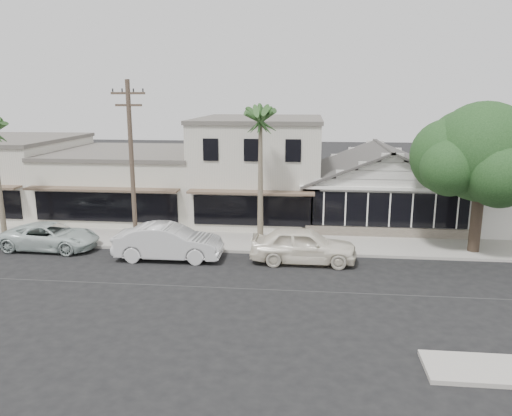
# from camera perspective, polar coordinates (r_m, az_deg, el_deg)

# --- Properties ---
(ground) EXTENTS (140.00, 140.00, 0.00)m
(ground) POSITION_cam_1_polar(r_m,az_deg,el_deg) (21.77, 4.85, -9.43)
(ground) COLOR black
(ground) RESTS_ON ground
(sidewalk_north) EXTENTS (90.00, 3.50, 0.15)m
(sidewalk_north) POSITION_cam_1_polar(r_m,az_deg,el_deg) (29.32, -10.66, -3.54)
(sidewalk_north) COLOR #9E9991
(sidewalk_north) RESTS_ON ground
(corner_shop) EXTENTS (10.40, 8.60, 5.10)m
(corner_shop) POSITION_cam_1_polar(r_m,az_deg,el_deg) (33.43, 14.09, 2.78)
(corner_shop) COLOR beige
(corner_shop) RESTS_ON ground
(row_building_near) EXTENTS (8.00, 10.00, 6.50)m
(row_building_near) POSITION_cam_1_polar(r_m,az_deg,el_deg) (34.18, 0.48, 4.46)
(row_building_near) COLOR beige
(row_building_near) RESTS_ON ground
(row_building_midnear) EXTENTS (10.00, 10.00, 4.20)m
(row_building_midnear) POSITION_cam_1_polar(r_m,az_deg,el_deg) (36.36, -13.80, 2.76)
(row_building_midnear) COLOR beige
(row_building_midnear) RESTS_ON ground
(utility_pole) EXTENTS (1.80, 0.24, 9.00)m
(utility_pole) POSITION_cam_1_polar(r_m,az_deg,el_deg) (27.24, -14.02, 5.19)
(utility_pole) COLOR brown
(utility_pole) RESTS_ON ground
(car_0) EXTENTS (5.28, 2.14, 1.80)m
(car_0) POSITION_cam_1_polar(r_m,az_deg,el_deg) (25.07, 5.44, -4.23)
(car_0) COLOR white
(car_0) RESTS_ON ground
(car_1) EXTENTS (5.49, 2.01, 1.80)m
(car_1) POSITION_cam_1_polar(r_m,az_deg,el_deg) (25.85, -9.97, -3.84)
(car_1) COLOR silver
(car_1) RESTS_ON ground
(car_2) EXTENTS (5.25, 2.56, 1.44)m
(car_2) POSITION_cam_1_polar(r_m,az_deg,el_deg) (29.31, -22.43, -3.02)
(car_2) COLOR silver
(car_2) RESTS_ON ground
(shade_tree) EXTENTS (7.16, 6.48, 7.95)m
(shade_tree) POSITION_cam_1_polar(r_m,az_deg,el_deg) (28.13, 24.22, 5.59)
(shade_tree) COLOR #45382A
(shade_tree) RESTS_ON ground
(palm_east) EXTENTS (3.16, 3.16, 8.04)m
(palm_east) POSITION_cam_1_polar(r_m,az_deg,el_deg) (26.75, 0.52, 9.99)
(palm_east) COLOR #726651
(palm_east) RESTS_ON ground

